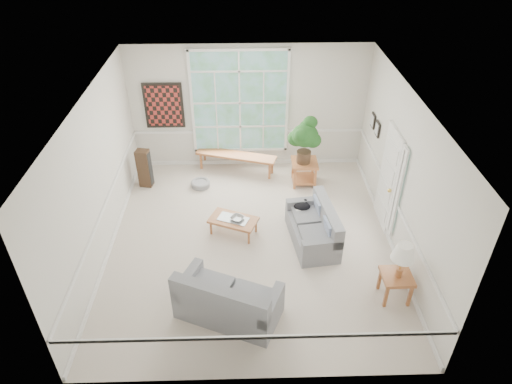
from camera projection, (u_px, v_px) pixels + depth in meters
floor at (251, 241)px, 9.03m from camera, size 5.50×6.00×0.01m
ceiling at (250, 100)px, 7.32m from camera, size 5.50×6.00×0.02m
wall_back at (248, 108)px, 10.64m from camera, size 5.50×0.02×3.00m
wall_front at (255, 308)px, 5.71m from camera, size 5.50×0.02×3.00m
wall_left at (96, 180)px, 8.11m from camera, size 0.02×6.00×3.00m
wall_right at (403, 176)px, 8.24m from camera, size 0.02×6.00×3.00m
window_back at (240, 103)px, 10.51m from camera, size 2.30×0.08×2.40m
entry_door at (388, 178)px, 8.99m from camera, size 0.08×0.90×2.10m
door_sidelight at (398, 192)px, 8.41m from camera, size 0.08×0.26×1.90m
wall_art at (164, 106)px, 10.49m from camera, size 0.90×0.06×1.10m
wall_frame_near at (377, 129)px, 9.64m from camera, size 0.04×0.26×0.32m
wall_frame_far at (373, 121)px, 9.97m from camera, size 0.04×0.26×0.32m
loveseat_right at (313, 225)px, 8.82m from camera, size 0.95×1.56×0.80m
loveseat_front at (229, 295)px, 7.29m from camera, size 1.83×1.42×0.88m
coffee_table at (234, 226)px, 9.15m from camera, size 1.06×0.83×0.35m
pewter_bowl at (237, 218)px, 9.02m from camera, size 0.42×0.42×0.08m
window_bench at (236, 163)px, 11.07m from camera, size 1.97×0.93×0.45m
end_table at (304, 172)px, 10.58m from camera, size 0.59×0.59×0.59m
houseplant at (305, 141)px, 10.09m from camera, size 0.65×0.65×1.10m
side_table at (395, 286)px, 7.70m from camera, size 0.51×0.51×0.51m
table_lamp at (402, 261)px, 7.35m from camera, size 0.44×0.44×0.67m
pet_bed at (201, 184)px, 10.60m from camera, size 0.45×0.45×0.13m
floor_speaker at (144, 168)px, 10.41m from camera, size 0.32×0.27×0.92m
cat at (302, 206)px, 9.18m from camera, size 0.36×0.28×0.16m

